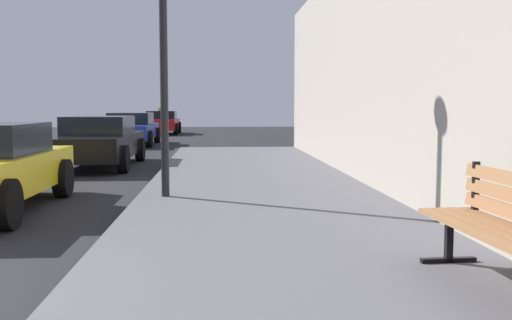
{
  "coord_description": "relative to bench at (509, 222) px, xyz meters",
  "views": [
    {
      "loc": [
        3.24,
        -3.72,
        1.52
      ],
      "look_at": [
        3.73,
        3.75,
        0.83
      ],
      "focal_mm": 40.92,
      "sensor_mm": 36.0,
      "label": 1
    }
  ],
  "objects": [
    {
      "name": "bench",
      "position": [
        0.0,
        0.0,
        0.0
      ],
      "size": [
        0.58,
        1.85,
        0.89
      ],
      "rotation": [
        0.0,
        0.0,
        0.05
      ],
      "color": "#9E6B42",
      "rests_on": "sidewalk"
    },
    {
      "name": "street_lamp",
      "position": [
        -2.95,
        4.78,
        2.41
      ],
      "size": [
        0.36,
        0.36,
        4.27
      ],
      "color": "black",
      "rests_on": "sidewalk"
    },
    {
      "name": "car_black",
      "position": [
        -5.17,
        10.81,
        -0.02
      ],
      "size": [
        1.96,
        4.6,
        1.27
      ],
      "rotation": [
        0.0,
        0.0,
        3.14
      ],
      "color": "black",
      "rests_on": "ground_plane"
    },
    {
      "name": "car_blue",
      "position": [
        -5.56,
        19.1,
        -0.02
      ],
      "size": [
        2.0,
        4.47,
        1.27
      ],
      "rotation": [
        0.0,
        0.0,
        3.14
      ],
      "color": "#233899",
      "rests_on": "ground_plane"
    },
    {
      "name": "car_red",
      "position": [
        -5.22,
        28.35,
        -0.02
      ],
      "size": [
        1.96,
        4.13,
        1.43
      ],
      "rotation": [
        0.0,
        0.0,
        3.14
      ],
      "color": "red",
      "rests_on": "ground_plane"
    }
  ]
}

